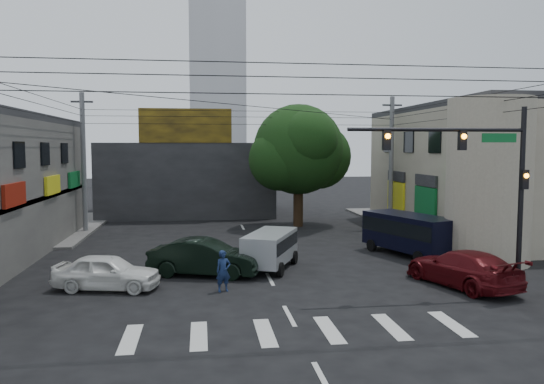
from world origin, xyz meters
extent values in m
plane|color=black|center=(0.00, 0.00, 0.00)|extent=(160.00, 160.00, 0.00)
cube|color=#514F4C|center=(18.00, 18.00, 0.07)|extent=(16.00, 16.00, 0.15)
cube|color=gray|center=(18.00, 13.00, 4.00)|extent=(14.00, 18.00, 8.00)
cylinder|color=gray|center=(11.00, 4.00, 4.00)|extent=(4.00, 4.00, 8.00)
cube|color=#232326|center=(-4.00, 26.00, 3.00)|extent=(14.00, 10.00, 6.00)
cube|color=olive|center=(-4.00, 21.10, 7.30)|extent=(7.00, 0.30, 2.60)
cube|color=silver|center=(0.00, 70.00, 22.00)|extent=(9.00, 9.00, 44.00)
cylinder|color=black|center=(4.00, 17.00, 2.20)|extent=(0.70, 0.70, 4.40)
sphere|color=black|center=(4.00, 17.00, 5.50)|extent=(6.40, 6.40, 6.40)
cylinder|color=black|center=(9.50, -1.00, 3.60)|extent=(0.20, 0.20, 7.20)
cylinder|color=black|center=(6.00, -1.00, 6.30)|extent=(7.00, 0.14, 0.14)
cube|color=black|center=(7.00, -1.00, 5.90)|extent=(0.28, 0.22, 0.75)
cube|color=black|center=(4.00, -1.00, 5.90)|extent=(0.28, 0.22, 0.75)
sphere|color=orange|center=(7.00, -1.14, 6.05)|extent=(0.20, 0.20, 0.20)
sphere|color=orange|center=(4.00, -1.14, 6.05)|extent=(0.20, 0.20, 0.20)
cube|color=#0D5F29|center=(8.50, -1.00, 6.00)|extent=(1.40, 0.06, 0.35)
cylinder|color=#59595B|center=(-10.50, 16.00, 4.60)|extent=(0.32, 0.32, 9.20)
cylinder|color=#59595B|center=(10.50, 16.00, 4.60)|extent=(0.32, 0.32, 9.20)
imported|color=black|center=(-2.74, 3.08, 0.80)|extent=(4.44, 5.84, 1.61)
imported|color=white|center=(-6.62, 1.25, 0.71)|extent=(3.36, 4.84, 1.42)
imported|color=#4E0B0F|center=(7.58, -0.17, 0.75)|extent=(5.05, 6.37, 1.50)
imported|color=#142348|center=(-2.06, 0.35, 0.81)|extent=(0.81, 0.72, 1.63)
camera|label=1|loc=(-2.89, -20.10, 5.63)|focal=35.00mm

